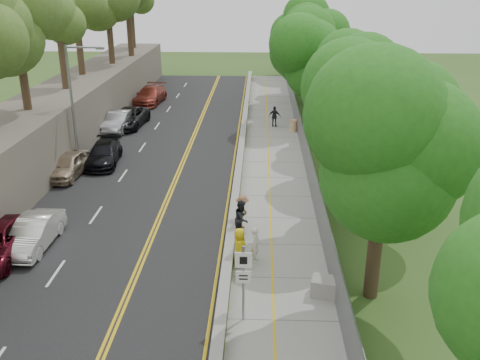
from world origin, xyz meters
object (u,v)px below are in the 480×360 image
(concrete_block, at_px, (325,287))
(streetlight, at_px, (75,98))
(construction_barrel, at_px, (293,126))
(painter_0, at_px, (240,247))
(signpost, at_px, (243,275))
(person_far, at_px, (275,116))
(car_1, at_px, (34,233))

(concrete_block, bearing_deg, streetlight, 134.10)
(construction_barrel, height_order, painter_0, painter_0)
(streetlight, height_order, signpost, streetlight)
(signpost, xyz_separation_m, person_far, (1.75, 27.20, -1.05))
(construction_barrel, bearing_deg, concrete_block, -90.00)
(concrete_block, relative_size, person_far, 0.64)
(streetlight, distance_m, signpost, 20.72)
(streetlight, relative_size, concrete_block, 7.21)
(signpost, relative_size, person_far, 1.79)
(signpost, bearing_deg, concrete_block, 28.74)
(concrete_block, height_order, painter_0, painter_0)
(streetlight, bearing_deg, signpost, -55.92)
(streetlight, bearing_deg, painter_0, -49.22)
(construction_barrel, bearing_deg, signpost, -97.19)
(construction_barrel, distance_m, painter_0, 22.05)
(construction_barrel, bearing_deg, streetlight, -149.33)
(streetlight, bearing_deg, concrete_block, -45.90)
(person_far, bearing_deg, concrete_block, 104.51)
(construction_barrel, distance_m, concrete_block, 23.99)
(painter_0, relative_size, person_far, 1.04)
(signpost, relative_size, construction_barrel, 3.22)
(streetlight, xyz_separation_m, construction_barrel, (14.76, 8.76, -4.11))
(construction_barrel, distance_m, car_1, 24.36)
(person_far, bearing_deg, streetlight, 48.67)
(signpost, distance_m, car_1, 11.46)
(signpost, relative_size, concrete_block, 2.79)
(car_1, xyz_separation_m, painter_0, (9.75, -1.35, 0.18))
(streetlight, bearing_deg, person_far, 37.53)
(painter_0, bearing_deg, signpost, 173.39)
(signpost, distance_m, concrete_block, 4.01)
(painter_0, bearing_deg, person_far, -15.94)
(concrete_block, distance_m, car_1, 13.78)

